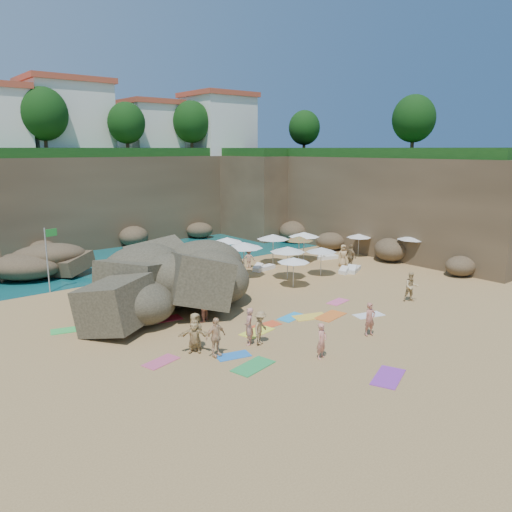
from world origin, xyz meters
TOP-DOWN VIEW (x-y plane):
  - ground at (0.00, 0.00)m, footprint 120.00×120.00m
  - seawater at (0.00, 30.00)m, footprint 120.00×120.00m
  - cliff_back at (2.00, 25.00)m, footprint 44.00×8.00m
  - cliff_right at (19.00, 8.00)m, footprint 8.00×30.00m
  - cliff_corner at (17.00, 20.00)m, footprint 10.00×12.00m
  - clifftop_buildings at (2.96, 25.79)m, footprint 28.48×9.48m
  - clifftop_trees at (4.78, 19.52)m, footprint 35.60×23.82m
  - rock_outcrop at (-4.82, 2.86)m, footprint 8.95×7.22m
  - flag_pole at (-8.66, 10.06)m, footprint 0.78×0.20m
  - parasol_0 at (2.77, 5.25)m, footprint 2.63×2.63m
  - parasol_1 at (9.74, 6.45)m, footprint 2.43×2.43m
  - parasol_2 at (3.94, 8.78)m, footprint 2.33×2.33m
  - parasol_3 at (14.35, 4.71)m, footprint 1.99×1.99m
  - parasol_4 at (7.27, 2.26)m, footprint 2.14×2.14m
  - parasol_5 at (3.72, 1.32)m, footprint 2.06×2.06m
  - parasol_6 at (8.80, 6.05)m, footprint 2.25×2.25m
  - parasol_7 at (7.01, 7.04)m, footprint 2.47×2.47m
  - parasol_8 at (15.41, 0.34)m, footprint 2.40×2.40m
  - parasol_9 at (4.78, 3.01)m, footprint 2.40×2.40m
  - lounger_0 at (-1.35, 7.15)m, footprint 1.91×1.55m
  - lounger_1 at (1.86, 5.07)m, footprint 1.62×0.65m
  - lounger_2 at (5.26, 6.03)m, footprint 1.94×0.89m
  - lounger_3 at (9.46, 1.61)m, footprint 1.79×0.83m
  - lounger_4 at (11.65, 5.61)m, footprint 1.82×0.96m
  - lounger_5 at (10.00, 1.54)m, footprint 1.97×1.39m
  - towel_0 at (-5.83, -4.99)m, footprint 1.61×1.08m
  - towel_1 at (-8.53, -3.57)m, footprint 1.69×1.14m
  - towel_2 at (-2.29, -3.03)m, footprint 1.53×0.77m
  - towel_3 at (-5.83, -6.37)m, footprint 2.05×1.33m
  - towel_4 at (-3.21, -3.43)m, footprint 1.89×1.20m
  - towel_6 at (-2.38, -10.48)m, footprint 2.15×1.63m
  - towel_7 at (-5.77, 1.03)m, footprint 1.82×1.12m
  - towel_8 at (-0.44, -2.93)m, footprint 1.72×1.09m
  - towel_9 at (3.51, -2.67)m, footprint 1.56×0.98m
  - towel_10 at (1.31, -4.10)m, footprint 2.02×1.28m
  - towel_11 at (-10.24, 2.63)m, footprint 1.79×1.23m
  - towel_12 at (0.39, -3.52)m, footprint 2.04×1.45m
  - towel_13 at (2.99, -5.32)m, footprint 1.77×1.20m
  - person_stand_0 at (-3.06, -7.55)m, footprint 0.64×0.50m
  - person_stand_1 at (-4.48, -0.45)m, footprint 1.09×1.03m
  - person_stand_2 at (4.79, 7.25)m, footprint 1.02×0.87m
  - person_stand_3 at (10.33, 2.12)m, footprint 0.70×1.18m
  - person_stand_4 at (10.55, 3.07)m, footprint 0.94×0.82m
  - person_stand_5 at (-3.27, 9.66)m, footprint 1.57×0.81m
  - person_stand_6 at (-4.48, -4.40)m, footprint 0.72×0.75m
  - person_lie_0 at (-4.08, -4.73)m, footprint 1.56×1.82m
  - person_lie_1 at (-6.44, -4.57)m, footprint 1.05×1.74m
  - person_lie_2 at (-6.67, -3.34)m, footprint 1.06×1.75m
  - person_lie_3 at (-6.91, -3.64)m, footprint 2.00×2.01m
  - person_lie_4 at (0.64, -7.18)m, footprint 0.93×1.67m
  - person_lie_5 at (6.90, -5.26)m, footprint 1.67×1.85m

SIDE VIEW (x-z plane):
  - ground at x=0.00m, z-range 0.00..0.00m
  - rock_outcrop at x=-4.82m, z-range -1.63..1.63m
  - seawater at x=0.00m, z-range 0.00..0.00m
  - towel_9 at x=3.51m, z-range 0.00..0.03m
  - towel_0 at x=-5.83m, z-range 0.00..0.03m
  - towel_2 at x=-2.29m, z-range 0.00..0.03m
  - towel_1 at x=-8.53m, z-range 0.00..0.03m
  - towel_8 at x=-0.44m, z-range 0.00..0.03m
  - towel_13 at x=2.99m, z-range 0.00..0.03m
  - towel_11 at x=-10.24m, z-range 0.00..0.03m
  - towel_7 at x=-5.77m, z-range 0.00..0.03m
  - towel_4 at x=-3.21m, z-range 0.00..0.03m
  - towel_12 at x=0.39m, z-range 0.00..0.03m
  - towel_10 at x=1.31m, z-range 0.00..0.03m
  - towel_3 at x=-5.83m, z-range 0.00..0.03m
  - towel_6 at x=-2.38m, z-range 0.00..0.03m
  - lounger_1 at x=1.86m, z-range 0.00..0.25m
  - lounger_3 at x=9.46m, z-range 0.00..0.27m
  - lounger_4 at x=11.65m, z-range 0.00..0.27m
  - lounger_2 at x=5.26m, z-range 0.00..0.29m
  - lounger_0 at x=-1.35m, z-range 0.00..0.29m
  - lounger_5 at x=10.00m, z-range 0.00..0.29m
  - person_lie_4 at x=0.64m, z-range 0.00..0.38m
  - person_lie_3 at x=-6.91m, z-range 0.00..0.40m
  - person_lie_0 at x=-4.08m, z-range 0.00..0.41m
  - person_lie_1 at x=-6.44m, z-range 0.00..0.42m
  - person_lie_2 at x=-6.67m, z-range 0.00..0.44m
  - person_lie_5 at x=6.90m, z-range 0.00..0.64m
  - person_stand_2 at x=4.79m, z-range 0.00..1.49m
  - person_stand_0 at x=-3.06m, z-range 0.00..1.56m
  - person_stand_5 at x=-3.27m, z-range 0.00..1.63m
  - person_stand_4 at x=10.55m, z-range 0.00..1.69m
  - person_stand_6 at x=-4.48m, z-range 0.00..1.73m
  - person_stand_1 at x=-4.48m, z-range 0.00..1.77m
  - person_stand_3 at x=10.33m, z-range 0.00..1.89m
  - parasol_3 at x=14.35m, z-range 0.79..2.67m
  - parasol_5 at x=3.72m, z-range 0.82..2.77m
  - parasol_4 at x=7.27m, z-range 0.85..2.87m
  - parasol_6 at x=8.80m, z-range 0.89..3.01m
  - parasol_2 at x=3.94m, z-range 0.92..3.13m
  - parasol_9 at x=4.78m, z-range 0.95..3.22m
  - parasol_8 at x=15.41m, z-range 0.95..3.22m
  - parasol_1 at x=9.74m, z-range 0.96..3.25m
  - parasol_7 at x=7.01m, z-range 0.98..3.32m
  - parasol_0 at x=2.77m, z-range 1.04..3.53m
  - flag_pole at x=-8.66m, z-range 0.56..4.60m
  - cliff_back at x=2.00m, z-range 0.00..8.00m
  - cliff_right at x=19.00m, z-range 0.00..8.00m
  - cliff_corner at x=17.00m, z-range 0.00..8.00m
  - clifftop_buildings at x=2.96m, z-range 7.74..14.74m
  - clifftop_trees at x=4.78m, z-range 9.06..13.46m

